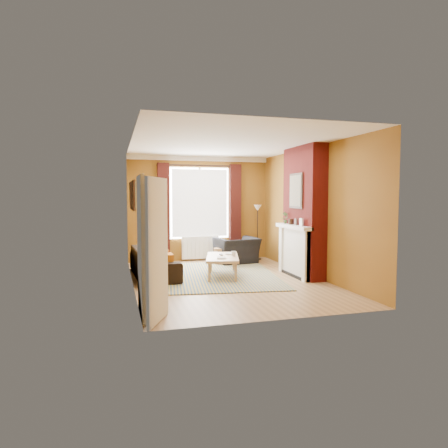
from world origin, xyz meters
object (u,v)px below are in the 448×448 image
(wicker_stool, at_px, (220,256))
(sofa, at_px, (154,262))
(floor_lamp, at_px, (258,216))
(armchair, at_px, (237,250))
(coffee_table, at_px, (222,258))

(wicker_stool, bearing_deg, sofa, -148.76)
(sofa, bearing_deg, floor_lamp, -64.98)
(sofa, height_order, armchair, armchair)
(sofa, height_order, coffee_table, sofa)
(armchair, height_order, coffee_table, armchair)
(floor_lamp, bearing_deg, wicker_stool, -157.22)
(coffee_table, bearing_deg, sofa, 178.46)
(sofa, distance_m, floor_lamp, 3.48)
(armchair, xyz_separation_m, floor_lamp, (0.73, 0.43, 0.85))
(coffee_table, relative_size, wicker_stool, 3.51)
(sofa, xyz_separation_m, floor_lamp, (2.97, 1.58, 0.88))
(armchair, relative_size, wicker_stool, 2.46)
(sofa, relative_size, floor_lamp, 1.41)
(sofa, relative_size, armchair, 2.06)
(sofa, relative_size, wicker_stool, 5.07)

